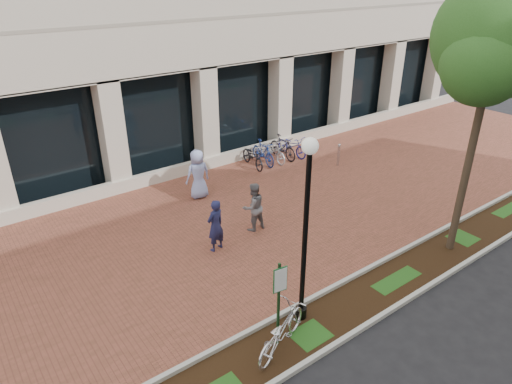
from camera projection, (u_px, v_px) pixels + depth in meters
ground at (233, 223)px, 15.33m from camera, size 120.00×120.00×0.00m
brick_plaza at (233, 223)px, 15.33m from camera, size 40.00×9.00×0.01m
planting_strip at (348, 307)px, 11.55m from camera, size 40.00×1.50×0.01m
curb_plaza_side at (328, 290)px, 12.06m from camera, size 40.00×0.12×0.12m
curb_street_side at (372, 322)px, 10.98m from camera, size 40.00×0.12×0.12m
parking_sign at (279, 294)px, 9.80m from camera, size 0.34×0.07×2.22m
lamppost at (306, 225)px, 10.06m from camera, size 0.36×0.36×4.66m
street_tree at (495, 45)px, 11.39m from camera, size 3.76×3.13×7.76m
locked_bicycle at (281, 331)px, 10.10m from camera, size 2.05×1.33×1.02m
pedestrian_left at (215, 226)px, 13.55m from camera, size 0.68×0.52×1.68m
pedestrian_mid at (253, 207)px, 14.64m from camera, size 0.82×0.65×1.64m
pedestrian_right at (198, 174)px, 16.68m from camera, size 0.96×0.67×1.87m
bollard at (339, 155)px, 19.58m from camera, size 0.12×0.12×1.00m
bike_rack_cluster at (273, 150)px, 20.05m from camera, size 3.01×1.89×1.05m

